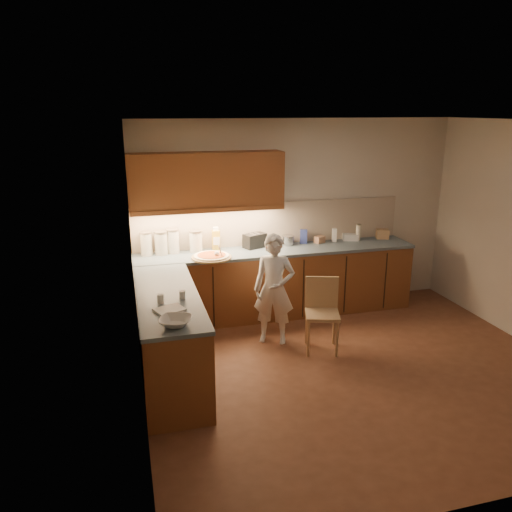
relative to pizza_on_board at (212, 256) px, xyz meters
name	(u,v)px	position (x,y,z in m)	size (l,w,h in m)	color
room	(365,218)	(1.29, -1.51, 0.73)	(4.54, 4.50, 2.62)	brown
l_counter	(246,297)	(0.37, -0.26, -0.48)	(3.77, 2.62, 0.92)	brown
backsplash	(271,223)	(0.92, 0.47, 0.27)	(3.75, 0.02, 0.58)	#B7A58E
upper_cabinets	(207,181)	(0.02, 0.31, 0.91)	(1.95, 0.36, 0.73)	brown
pizza_on_board	(212,256)	(0.00, 0.00, 0.00)	(0.50, 0.50, 0.20)	#A78953
child	(274,289)	(0.63, -0.62, -0.28)	(0.49, 0.32, 1.33)	silver
wooden_chair	(322,309)	(1.12, -0.93, -0.45)	(0.48, 0.48, 0.85)	tan
mixing_bowl	(175,322)	(-0.66, -1.91, 0.01)	(0.28, 0.28, 0.07)	silver
canister_a	(146,244)	(-0.77, 0.34, 0.13)	(0.15, 0.15, 0.31)	white
canister_b	(161,243)	(-0.59, 0.34, 0.13)	(0.17, 0.17, 0.31)	beige
canister_c	(173,241)	(-0.44, 0.37, 0.14)	(0.17, 0.17, 0.32)	silver
canister_d	(196,241)	(-0.14, 0.35, 0.12)	(0.18, 0.18, 0.29)	silver
oil_jug	(216,240)	(0.12, 0.36, 0.12)	(0.11, 0.08, 0.31)	gold
toaster	(255,241)	(0.65, 0.35, 0.07)	(0.34, 0.27, 0.19)	black
steel_pot	(288,240)	(1.12, 0.35, 0.05)	(0.18, 0.18, 0.13)	#A1A1A6
blue_box	(304,237)	(1.36, 0.38, 0.07)	(0.10, 0.07, 0.19)	#314093
card_box_a	(320,240)	(1.59, 0.35, 0.03)	(0.13, 0.10, 0.10)	tan
white_bottle	(334,235)	(1.81, 0.35, 0.07)	(0.06, 0.06, 0.19)	white
flat_pack	(350,237)	(2.06, 0.38, 0.02)	(0.21, 0.15, 0.09)	silver
tall_jar	(358,232)	(2.17, 0.34, 0.09)	(0.07, 0.07, 0.23)	white
card_box_b	(382,234)	(2.55, 0.34, 0.04)	(0.17, 0.13, 0.13)	tan
dough_cloth	(169,310)	(-0.68, -1.56, -0.01)	(0.26, 0.20, 0.02)	white
spice_jar_a	(160,299)	(-0.74, -1.35, 0.02)	(0.06, 0.06, 0.09)	silver
spice_jar_b	(182,295)	(-0.52, -1.29, 0.02)	(0.06, 0.06, 0.08)	white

